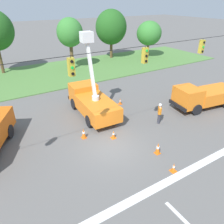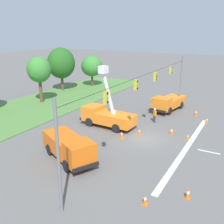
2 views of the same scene
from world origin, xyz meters
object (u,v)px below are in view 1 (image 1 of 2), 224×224
at_px(tree_east, 70,33).
at_px(tree_east_end, 149,33).
at_px(traffic_cone_near_bucket, 120,101).
at_px(traffic_cone_foreground_right, 113,134).
at_px(road_worker, 160,112).
at_px(traffic_cone_foreground_left, 84,133).
at_px(tree_far_east, 111,27).
at_px(utility_truck_support_far, 204,96).
at_px(utility_truck_bucket_lift, 92,100).
at_px(traffic_cone_centre_line, 158,148).
at_px(traffic_cone_lane_edge_b, 174,168).

bearing_deg(tree_east, tree_east_end, -0.23).
relative_size(tree_east_end, traffic_cone_near_bucket, 9.82).
xyz_separation_m(tree_east, traffic_cone_foreground_right, (-4.30, -18.09, -4.70)).
height_order(road_worker, traffic_cone_foreground_left, road_worker).
relative_size(tree_far_east, road_worker, 4.36).
distance_m(tree_east, traffic_cone_near_bucket, 14.31).
height_order(tree_far_east, tree_east_end, tree_far_east).
distance_m(utility_truck_support_far, traffic_cone_foreground_right, 9.96).
bearing_deg(traffic_cone_foreground_left, utility_truck_bucket_lift, 53.78).
distance_m(utility_truck_support_far, traffic_cone_centre_line, 8.96).
xyz_separation_m(tree_far_east, traffic_cone_lane_edge_b, (-11.24, -25.52, -4.69)).
xyz_separation_m(tree_east_end, traffic_cone_foreground_right, (-18.21, -18.03, -3.64)).
bearing_deg(traffic_cone_foreground_left, tree_far_east, 53.82).
bearing_deg(utility_truck_support_far, road_worker, -178.56).
xyz_separation_m(road_worker, traffic_cone_foreground_right, (-4.35, 0.06, -0.69)).
xyz_separation_m(road_worker, traffic_cone_centre_line, (-2.80, -2.98, -0.59)).
bearing_deg(traffic_cone_near_bucket, tree_east, 87.13).
bearing_deg(traffic_cone_centre_line, utility_truck_support_far, 20.46).
relative_size(tree_east, traffic_cone_near_bucket, 11.55).
relative_size(road_worker, traffic_cone_foreground_left, 2.20).
height_order(road_worker, traffic_cone_centre_line, road_worker).
distance_m(traffic_cone_lane_edge_b, traffic_cone_centre_line, 1.82).
distance_m(tree_east_end, traffic_cone_near_bucket, 20.17).
xyz_separation_m(utility_truck_support_far, road_worker, (-5.57, -0.14, -0.13)).
relative_size(tree_east, traffic_cone_centre_line, 8.42).
bearing_deg(traffic_cone_centre_line, utility_truck_bucket_lift, 98.79).
bearing_deg(utility_truck_bucket_lift, traffic_cone_near_bucket, 5.87).
distance_m(traffic_cone_foreground_left, traffic_cone_foreground_right, 2.19).
bearing_deg(utility_truck_support_far, tree_east, 107.33).
bearing_deg(tree_east_end, traffic_cone_centre_line, -128.32).
bearing_deg(traffic_cone_near_bucket, utility_truck_support_far, -35.64).
relative_size(road_worker, traffic_cone_near_bucket, 2.93).
distance_m(utility_truck_support_far, traffic_cone_near_bucket, 7.80).
height_order(tree_far_east, traffic_cone_foreground_right, tree_far_east).
bearing_deg(road_worker, traffic_cone_foreground_right, 179.19).
distance_m(tree_far_east, utility_truck_support_far, 21.13).
height_order(tree_east, traffic_cone_foreground_left, tree_east).
bearing_deg(road_worker, traffic_cone_centre_line, -133.16).
relative_size(tree_east_end, road_worker, 3.35).
xyz_separation_m(utility_truck_support_far, traffic_cone_centre_line, (-8.37, -3.12, -0.71)).
relative_size(tree_east_end, traffic_cone_foreground_right, 9.23).
relative_size(utility_truck_support_far, traffic_cone_foreground_left, 8.27).
bearing_deg(traffic_cone_lane_edge_b, road_worker, 56.45).
height_order(tree_east, tree_east_end, tree_east).
height_order(tree_far_east, traffic_cone_near_bucket, tree_far_east).
relative_size(utility_truck_bucket_lift, road_worker, 3.90).
height_order(tree_east_end, traffic_cone_near_bucket, tree_east_end).
height_order(traffic_cone_lane_edge_b, traffic_cone_centre_line, traffic_cone_centre_line).
bearing_deg(tree_far_east, traffic_cone_foreground_right, -121.00).
height_order(utility_truck_bucket_lift, traffic_cone_near_bucket, utility_truck_bucket_lift).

